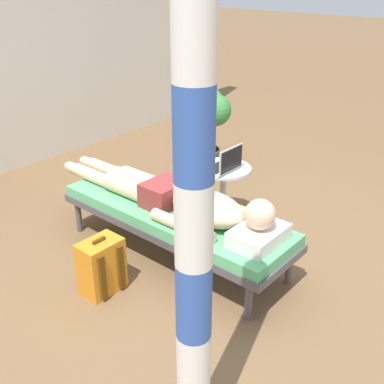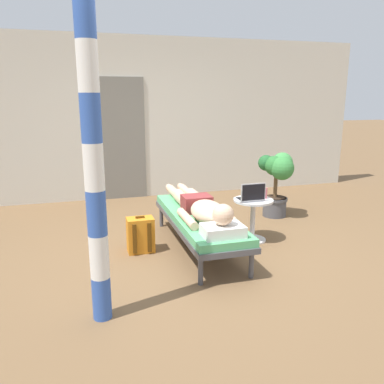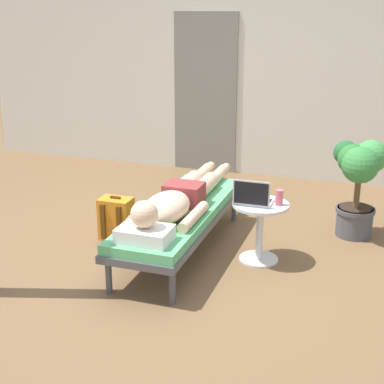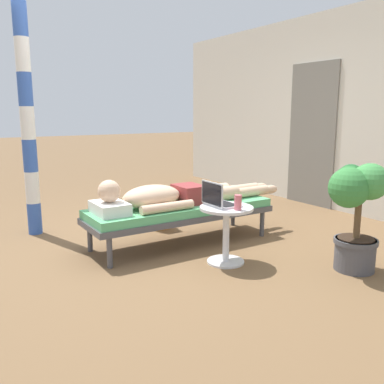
{
  "view_description": "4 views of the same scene",
  "coord_description": "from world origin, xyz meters",
  "px_view_note": "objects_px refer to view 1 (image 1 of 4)",
  "views": [
    {
      "loc": [
        -2.3,
        -2.04,
        2.11
      ],
      "look_at": [
        0.29,
        0.17,
        0.47
      ],
      "focal_mm": 44.2,
      "sensor_mm": 36.0,
      "label": 1
    },
    {
      "loc": [
        -1.23,
        -3.98,
        1.75
      ],
      "look_at": [
        0.02,
        0.3,
        0.64
      ],
      "focal_mm": 36.78,
      "sensor_mm": 36.0,
      "label": 2
    },
    {
      "loc": [
        1.64,
        -4.12,
        2.1
      ],
      "look_at": [
        0.18,
        0.15,
        0.58
      ],
      "focal_mm": 51.77,
      "sensor_mm": 36.0,
      "label": 3
    },
    {
      "loc": [
        3.64,
        -1.99,
        1.36
      ],
      "look_at": [
        0.16,
        0.23,
        0.55
      ],
      "focal_mm": 38.86,
      "sensor_mm": 36.0,
      "label": 4
    }
  ],
  "objects_px": {
    "lounge_chair": "(174,217)",
    "potted_plant": "(206,120)",
    "porch_post": "(194,225)",
    "side_table": "(223,185)",
    "laptop": "(225,164)",
    "backpack": "(101,266)",
    "drink_glass": "(233,155)",
    "person_reclining": "(183,200)"
  },
  "relations": [
    {
      "from": "lounge_chair",
      "to": "laptop",
      "type": "relative_size",
      "value": 6.38
    },
    {
      "from": "backpack",
      "to": "potted_plant",
      "type": "distance_m",
      "value": 2.29
    },
    {
      "from": "person_reclining",
      "to": "porch_post",
      "type": "height_order",
      "value": "porch_post"
    },
    {
      "from": "person_reclining",
      "to": "porch_post",
      "type": "distance_m",
      "value": 1.78
    },
    {
      "from": "lounge_chair",
      "to": "potted_plant",
      "type": "xyz_separation_m",
      "value": [
        1.45,
        0.86,
        0.27
      ]
    },
    {
      "from": "side_table",
      "to": "porch_post",
      "type": "bearing_deg",
      "value": -146.39
    },
    {
      "from": "laptop",
      "to": "porch_post",
      "type": "distance_m",
      "value": 2.29
    },
    {
      "from": "laptop",
      "to": "potted_plant",
      "type": "distance_m",
      "value": 1.18
    },
    {
      "from": "side_table",
      "to": "porch_post",
      "type": "relative_size",
      "value": 0.21
    },
    {
      "from": "drink_glass",
      "to": "potted_plant",
      "type": "height_order",
      "value": "potted_plant"
    },
    {
      "from": "lounge_chair",
      "to": "porch_post",
      "type": "distance_m",
      "value": 1.91
    },
    {
      "from": "lounge_chair",
      "to": "backpack",
      "type": "bearing_deg",
      "value": 172.85
    },
    {
      "from": "side_table",
      "to": "backpack",
      "type": "bearing_deg",
      "value": 178.67
    },
    {
      "from": "backpack",
      "to": "porch_post",
      "type": "distance_m",
      "value": 1.74
    },
    {
      "from": "laptop",
      "to": "backpack",
      "type": "xyz_separation_m",
      "value": [
        -1.32,
        0.08,
        -0.39
      ]
    },
    {
      "from": "laptop",
      "to": "porch_post",
      "type": "xyz_separation_m",
      "value": [
        -1.83,
        -1.21,
        0.65
      ]
    },
    {
      "from": "potted_plant",
      "to": "porch_post",
      "type": "bearing_deg",
      "value": -141.94
    },
    {
      "from": "drink_glass",
      "to": "backpack",
      "type": "height_order",
      "value": "drink_glass"
    },
    {
      "from": "backpack",
      "to": "porch_post",
      "type": "xyz_separation_m",
      "value": [
        -0.52,
        -1.29,
        1.04
      ]
    },
    {
      "from": "backpack",
      "to": "potted_plant",
      "type": "bearing_deg",
      "value": 20.06
    },
    {
      "from": "side_table",
      "to": "backpack",
      "type": "height_order",
      "value": "side_table"
    },
    {
      "from": "backpack",
      "to": "potted_plant",
      "type": "relative_size",
      "value": 0.45
    },
    {
      "from": "laptop",
      "to": "porch_post",
      "type": "relative_size",
      "value": 0.13
    },
    {
      "from": "lounge_chair",
      "to": "potted_plant",
      "type": "relative_size",
      "value": 2.09
    },
    {
      "from": "person_reclining",
      "to": "backpack",
      "type": "bearing_deg",
      "value": 165.31
    },
    {
      "from": "lounge_chair",
      "to": "person_reclining",
      "type": "distance_m",
      "value": 0.19
    },
    {
      "from": "side_table",
      "to": "potted_plant",
      "type": "relative_size",
      "value": 0.55
    },
    {
      "from": "potted_plant",
      "to": "porch_post",
      "type": "relative_size",
      "value": 0.38
    },
    {
      "from": "potted_plant",
      "to": "laptop",
      "type": "bearing_deg",
      "value": -133.13
    },
    {
      "from": "person_reclining",
      "to": "backpack",
      "type": "distance_m",
      "value": 0.77
    },
    {
      "from": "side_table",
      "to": "porch_post",
      "type": "height_order",
      "value": "porch_post"
    },
    {
      "from": "side_table",
      "to": "lounge_chair",
      "type": "bearing_deg",
      "value": -175.74
    },
    {
      "from": "drink_glass",
      "to": "backpack",
      "type": "relative_size",
      "value": 0.31
    },
    {
      "from": "person_reclining",
      "to": "side_table",
      "type": "distance_m",
      "value": 0.74
    },
    {
      "from": "laptop",
      "to": "backpack",
      "type": "distance_m",
      "value": 1.37
    },
    {
      "from": "person_reclining",
      "to": "backpack",
      "type": "height_order",
      "value": "person_reclining"
    },
    {
      "from": "laptop",
      "to": "drink_glass",
      "type": "distance_m",
      "value": 0.22
    },
    {
      "from": "lounge_chair",
      "to": "drink_glass",
      "type": "bearing_deg",
      "value": 4.09
    },
    {
      "from": "porch_post",
      "to": "lounge_chair",
      "type": "bearing_deg",
      "value": 45.4
    },
    {
      "from": "lounge_chair",
      "to": "drink_glass",
      "type": "height_order",
      "value": "drink_glass"
    },
    {
      "from": "person_reclining",
      "to": "laptop",
      "type": "relative_size",
      "value": 7.0
    },
    {
      "from": "lounge_chair",
      "to": "person_reclining",
      "type": "bearing_deg",
      "value": -90.0
    }
  ]
}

